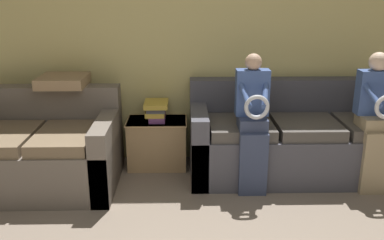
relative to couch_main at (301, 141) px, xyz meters
name	(u,v)px	position (x,y,z in m)	size (l,w,h in m)	color
wall_back	(203,41)	(-0.98, 0.46, 0.93)	(6.73, 0.06, 2.55)	#DBCC7F
couch_main	(301,141)	(0.00, 0.00, 0.00)	(2.23, 0.87, 0.91)	#4C4C56
couch_side	(42,152)	(-2.53, -0.22, -0.02)	(1.41, 0.99, 0.88)	#70665B
child_left_seated	(253,118)	(-0.56, -0.35, 0.35)	(0.30, 0.37, 1.26)	#384260
child_right_seated	(376,117)	(0.56, -0.35, 0.36)	(0.32, 0.38, 1.27)	tan
side_shelf	(157,142)	(-1.46, 0.20, -0.08)	(0.62, 0.42, 0.50)	tan
book_stack	(156,110)	(-1.46, 0.20, 0.27)	(0.24, 0.31, 0.19)	#7A4284
throw_pillow	(63,81)	(-2.37, 0.14, 0.59)	(0.45, 0.45, 0.10)	#A38460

